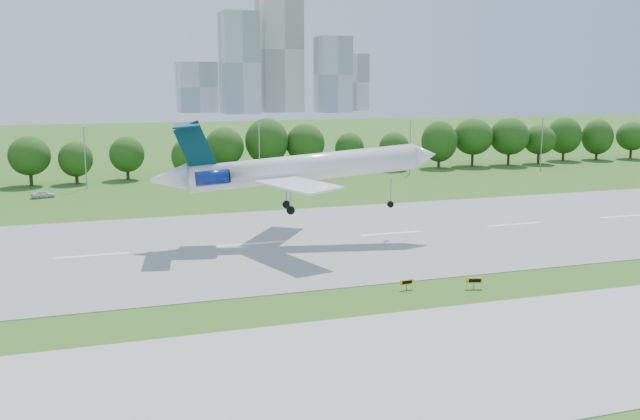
# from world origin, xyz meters

# --- Properties ---
(ground) EXTENTS (600.00, 600.00, 0.00)m
(ground) POSITION_xyz_m (0.00, 0.00, 0.00)
(ground) COLOR #2D5917
(ground) RESTS_ON ground
(runway) EXTENTS (400.00, 45.00, 0.08)m
(runway) POSITION_xyz_m (0.00, 25.00, 0.04)
(runway) COLOR gray
(runway) RESTS_ON ground
(taxiway) EXTENTS (400.00, 23.00, 0.08)m
(taxiway) POSITION_xyz_m (0.00, -18.00, 0.04)
(taxiway) COLOR #ADADA8
(taxiway) RESTS_ON ground
(tree_line) EXTENTS (288.40, 8.40, 10.40)m
(tree_line) POSITION_xyz_m (0.00, 92.00, 6.19)
(tree_line) COLOR #382314
(tree_line) RESTS_ON ground
(light_poles) EXTENTS (175.90, 0.25, 12.19)m
(light_poles) POSITION_xyz_m (-2.50, 82.00, 6.34)
(light_poles) COLOR gray
(light_poles) RESTS_ON ground
(skyline) EXTENTS (127.00, 52.00, 80.00)m
(skyline) POSITION_xyz_m (100.16, 390.61, 30.46)
(skyline) COLOR #B2B2B7
(skyline) RESTS_ON ground
(airliner) EXTENTS (38.26, 27.49, 12.19)m
(airliner) POSITION_xyz_m (5.29, 25.29, 9.84)
(airliner) COLOR white
(airliner) RESTS_ON ground
(taxi_sign_centre) EXTENTS (1.68, 0.65, 1.19)m
(taxi_sign_centre) POSITION_xyz_m (17.32, -1.93, 0.88)
(taxi_sign_centre) COLOR gray
(taxi_sign_centre) RESTS_ON ground
(taxi_sign_right) EXTENTS (1.52, 0.31, 1.06)m
(taxi_sign_right) POSITION_xyz_m (10.60, 0.01, 0.78)
(taxi_sign_right) COLOR gray
(taxi_sign_right) RESTS_ON ground
(service_vehicle_b) EXTENTS (4.34, 2.72, 1.38)m
(service_vehicle_b) POSITION_xyz_m (-27.75, 73.31, 0.69)
(service_vehicle_b) COLOR silver
(service_vehicle_b) RESTS_ON ground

